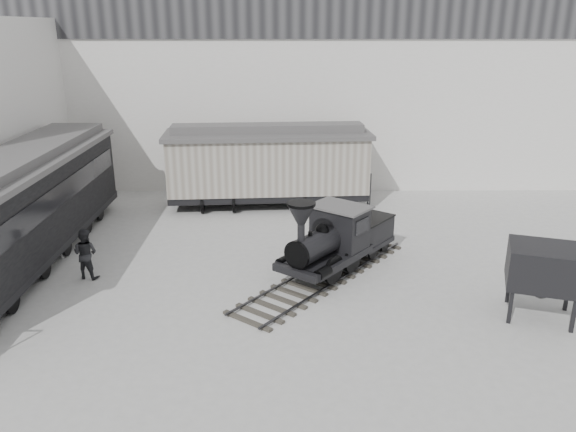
{
  "coord_description": "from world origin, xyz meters",
  "views": [
    {
      "loc": [
        0.37,
        -15.97,
        8.59
      ],
      "look_at": [
        0.53,
        3.52,
        2.0
      ],
      "focal_mm": 35.0,
      "sensor_mm": 36.0,
      "label": 1
    }
  ],
  "objects_px": {
    "boxcar": "(268,164)",
    "visitor_a": "(55,237)",
    "locomotive": "(335,242)",
    "visitor_b": "(85,254)",
    "passenger_coach": "(24,207)",
    "coal_hopper": "(544,272)"
  },
  "relations": [
    {
      "from": "coal_hopper",
      "to": "boxcar",
      "type": "bearing_deg",
      "value": 145.79
    },
    {
      "from": "passenger_coach",
      "to": "visitor_b",
      "type": "relative_size",
      "value": 7.97
    },
    {
      "from": "visitor_a",
      "to": "coal_hopper",
      "type": "distance_m",
      "value": 17.46
    },
    {
      "from": "locomotive",
      "to": "boxcar",
      "type": "bearing_deg",
      "value": 146.27
    },
    {
      "from": "boxcar",
      "to": "passenger_coach",
      "type": "height_order",
      "value": "boxcar"
    },
    {
      "from": "boxcar",
      "to": "visitor_a",
      "type": "xyz_separation_m",
      "value": [
        -8.08,
        -6.79,
        -1.29
      ]
    },
    {
      "from": "visitor_b",
      "to": "coal_hopper",
      "type": "bearing_deg",
      "value": -177.07
    },
    {
      "from": "boxcar",
      "to": "visitor_b",
      "type": "distance_m",
      "value": 10.75
    },
    {
      "from": "boxcar",
      "to": "visitor_b",
      "type": "relative_size",
      "value": 5.51
    },
    {
      "from": "passenger_coach",
      "to": "coal_hopper",
      "type": "bearing_deg",
      "value": -14.54
    },
    {
      "from": "boxcar",
      "to": "visitor_a",
      "type": "height_order",
      "value": "boxcar"
    },
    {
      "from": "locomotive",
      "to": "visitor_a",
      "type": "distance_m",
      "value": 10.8
    },
    {
      "from": "passenger_coach",
      "to": "visitor_a",
      "type": "xyz_separation_m",
      "value": [
        0.9,
        0.28,
        -1.32
      ]
    },
    {
      "from": "locomotive",
      "to": "passenger_coach",
      "type": "distance_m",
      "value": 11.7
    },
    {
      "from": "visitor_a",
      "to": "visitor_b",
      "type": "distance_m",
      "value": 2.55
    },
    {
      "from": "passenger_coach",
      "to": "coal_hopper",
      "type": "xyz_separation_m",
      "value": [
        17.67,
        -4.55,
        -0.67
      ]
    },
    {
      "from": "visitor_a",
      "to": "coal_hopper",
      "type": "xyz_separation_m",
      "value": [
        16.77,
        -4.82,
        0.65
      ]
    },
    {
      "from": "passenger_coach",
      "to": "visitor_b",
      "type": "height_order",
      "value": "passenger_coach"
    },
    {
      "from": "passenger_coach",
      "to": "boxcar",
      "type": "bearing_deg",
      "value": 38.09
    },
    {
      "from": "locomotive",
      "to": "passenger_coach",
      "type": "relative_size",
      "value": 0.54
    },
    {
      "from": "locomotive",
      "to": "coal_hopper",
      "type": "relative_size",
      "value": 3.11
    },
    {
      "from": "locomotive",
      "to": "visitor_a",
      "type": "bearing_deg",
      "value": -148.83
    }
  ]
}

